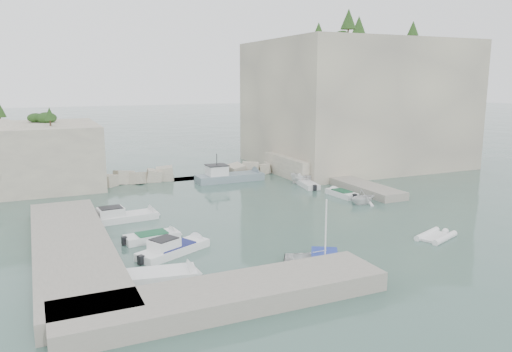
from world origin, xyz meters
name	(u,v)px	position (x,y,z in m)	size (l,w,h in m)	color
ground	(285,223)	(0.00, 0.00, 0.00)	(400.00, 400.00, 0.00)	#406157
cliff_east	(355,104)	(23.00, 23.00, 8.50)	(26.00, 22.00, 17.00)	beige
cliff_terrace	(311,165)	(13.00, 18.00, 1.25)	(8.00, 10.00, 2.50)	beige
outcrop_west	(23,156)	(-20.00, 25.00, 3.50)	(16.00, 14.00, 7.00)	beige
quay_west	(72,248)	(-17.00, -1.00, 0.55)	(5.00, 24.00, 1.10)	#9E9689
quay_south	(228,296)	(-10.00, -12.50, 0.55)	(18.00, 4.00, 1.10)	#9E9689
ledge_east	(350,183)	(13.50, 10.00, 0.40)	(3.00, 16.00, 0.80)	#9E9689
breakwater	(195,172)	(-1.00, 22.00, 0.70)	(28.00, 3.00, 1.40)	beige
motorboat_e	(159,280)	(-12.56, -7.54, 0.00)	(4.91, 2.01, 0.70)	white
motorboat_d	(174,253)	(-10.54, -3.37, 0.00)	(5.94, 1.77, 1.40)	white
motorboat_a	(122,221)	(-12.42, 6.45, 0.00)	(6.57, 1.96, 1.40)	silver
motorboat_c	(152,241)	(-11.27, 0.07, 0.00)	(4.43, 1.61, 0.70)	white
rowboat	(325,267)	(-2.28, -9.88, 0.00)	(3.77, 5.28, 1.09)	white
inflatable_dinghy	(436,238)	(8.60, -8.32, 0.00)	(3.67, 1.78, 0.44)	white
tender_east_a	(362,204)	(9.98, 2.87, 0.00)	(2.63, 3.05, 1.61)	white
tender_east_b	(342,196)	(9.95, 6.37, 0.00)	(4.27, 1.46, 0.70)	silver
tender_east_c	(308,187)	(9.04, 11.82, 0.00)	(4.49, 1.45, 0.70)	silver
tender_east_d	(308,183)	(10.01, 13.50, 0.00)	(1.56, 4.15, 1.60)	white
work_boat	(230,181)	(2.20, 18.51, 0.00)	(8.81, 2.60, 2.20)	slate
rowboat_mast	(326,228)	(-2.28, -9.88, 2.65)	(0.10, 0.10, 4.20)	white
vegetation	(320,34)	(17.83, 24.40, 17.93)	(53.48, 13.88, 13.40)	#1E4219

